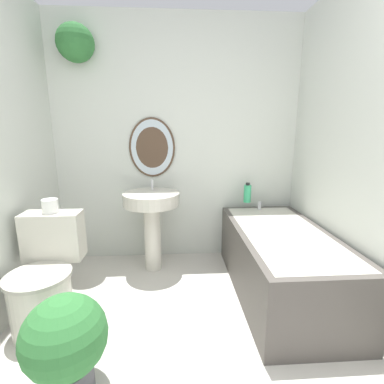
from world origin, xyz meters
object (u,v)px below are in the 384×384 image
(toilet, at_px, (46,280))
(pedestal_sink, at_px, (152,212))
(shampoo_bottle, at_px, (247,193))
(toilet_paper_roll, at_px, (50,206))
(potted_plant, at_px, (66,341))
(bathtub, at_px, (281,261))

(toilet, bearing_deg, pedestal_sink, 46.67)
(shampoo_bottle, height_order, toilet_paper_roll, toilet_paper_roll)
(potted_plant, distance_m, toilet_paper_roll, 0.97)
(potted_plant, height_order, toilet_paper_roll, toilet_paper_roll)
(toilet, distance_m, toilet_paper_roll, 0.52)
(bathtub, xyz_separation_m, toilet_paper_roll, (-1.76, -0.05, 0.51))
(bathtub, distance_m, toilet_paper_roll, 1.83)
(toilet, xyz_separation_m, potted_plant, (0.34, -0.57, -0.02))
(toilet, bearing_deg, toilet_paper_roll, 90.00)
(shampoo_bottle, bearing_deg, pedestal_sink, -170.62)
(bathtub, bearing_deg, pedestal_sink, 156.03)
(toilet, relative_size, shampoo_bottle, 3.76)
(pedestal_sink, bearing_deg, toilet_paper_roll, -142.42)
(toilet, height_order, shampoo_bottle, shampoo_bottle)
(pedestal_sink, xyz_separation_m, shampoo_bottle, (0.95, 0.16, 0.13))
(pedestal_sink, xyz_separation_m, toilet_paper_roll, (-0.68, -0.53, 0.22))
(shampoo_bottle, distance_m, toilet_paper_roll, 1.77)
(pedestal_sink, bearing_deg, bathtub, -23.97)
(shampoo_bottle, xyz_separation_m, toilet_paper_roll, (-1.63, -0.68, 0.09))
(toilet, height_order, toilet_paper_roll, toilet_paper_roll)
(pedestal_sink, height_order, shampoo_bottle, pedestal_sink)
(pedestal_sink, distance_m, toilet_paper_roll, 0.89)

